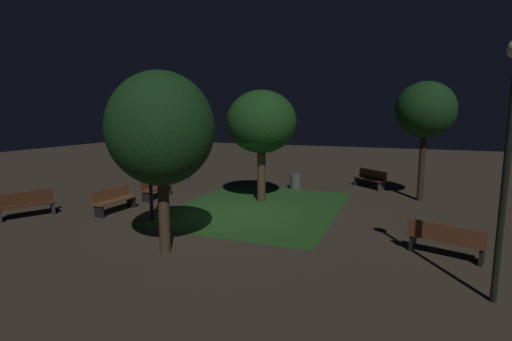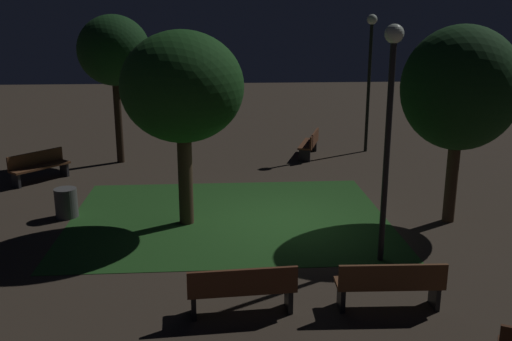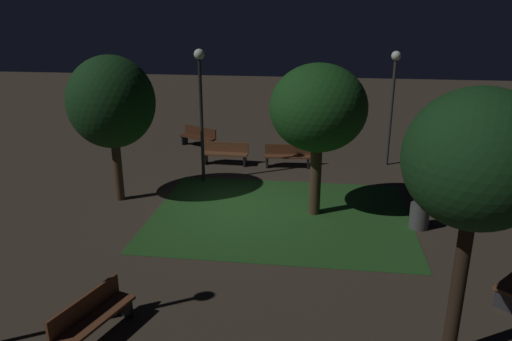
{
  "view_description": "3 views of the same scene",
  "coord_description": "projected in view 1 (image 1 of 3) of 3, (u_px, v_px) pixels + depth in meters",
  "views": [
    {
      "loc": [
        11.83,
        5.42,
        3.59
      ],
      "look_at": [
        -1.31,
        0.24,
        1.45
      ],
      "focal_mm": 26.27,
      "sensor_mm": 36.0,
      "label": 1
    },
    {
      "loc": [
        -1.6,
        -12.8,
        4.78
      ],
      "look_at": [
        -0.66,
        0.69,
        1.11
      ],
      "focal_mm": 39.61,
      "sensor_mm": 36.0,
      "label": 2
    },
    {
      "loc": [
        -2.42,
        13.84,
        6.03
      ],
      "look_at": [
        -0.53,
        -0.29,
        1.18
      ],
      "focal_mm": 34.06,
      "sensor_mm": 36.0,
      "label": 3
    }
  ],
  "objects": [
    {
      "name": "bench_lawn_edge",
      "position": [
        370.0,
        178.0,
        18.27
      ],
      "size": [
        1.57,
        1.66,
        0.88
      ],
      "color": "brown",
      "rests_on": "ground"
    },
    {
      "name": "bench_by_lamp",
      "position": [
        156.0,
        187.0,
        16.03
      ],
      "size": [
        1.83,
        0.6,
        0.88
      ],
      "color": "brown",
      "rests_on": "ground"
    },
    {
      "name": "lamp_post_plaza_east",
      "position": [
        187.0,
        125.0,
        19.54
      ],
      "size": [
        0.36,
        0.36,
        4.44
      ],
      "color": "#333338",
      "rests_on": "ground"
    },
    {
      "name": "bench_front_right",
      "position": [
        114.0,
        199.0,
        13.75
      ],
      "size": [
        1.82,
        0.54,
        0.88
      ],
      "color": "brown",
      "rests_on": "ground"
    },
    {
      "name": "lamp_post_plaza_west",
      "position": [
        148.0,
        127.0,
        12.23
      ],
      "size": [
        0.36,
        0.36,
        4.67
      ],
      "color": "black",
      "rests_on": "ground"
    },
    {
      "name": "tree_back_left",
      "position": [
        261.0,
        123.0,
        15.05
      ],
      "size": [
        2.8,
        2.8,
        4.54
      ],
      "color": "#423021",
      "rests_on": "ground"
    },
    {
      "name": "lamp_post_path_center",
      "position": [
        510.0,
        131.0,
        6.73
      ],
      "size": [
        0.36,
        0.36,
        4.89
      ],
      "color": "black",
      "rests_on": "ground"
    },
    {
      "name": "grass_lawn",
      "position": [
        259.0,
        207.0,
        14.5
      ],
      "size": [
        7.72,
        6.0,
        0.01
      ],
      "primitive_type": "cube",
      "color": "#23511E",
      "rests_on": "ground"
    },
    {
      "name": "tree_lawn_side",
      "position": [
        425.0,
        111.0,
        15.09
      ],
      "size": [
        2.34,
        2.34,
        4.89
      ],
      "color": "#2D2116",
      "rests_on": "ground"
    },
    {
      "name": "bench_back_row",
      "position": [
        26.0,
        204.0,
        13.04
      ],
      "size": [
        1.82,
        1.26,
        0.88
      ],
      "color": "#422314",
      "rests_on": "ground"
    },
    {
      "name": "trash_bin",
      "position": [
        296.0,
        181.0,
        17.99
      ],
      "size": [
        0.54,
        0.54,
        0.73
      ],
      "primitive_type": "cylinder",
      "color": "#4C4C4C",
      "rests_on": "ground"
    },
    {
      "name": "ground_plane",
      "position": [
        236.0,
        215.0,
        13.38
      ],
      "size": [
        60.0,
        60.0,
        0.0
      ],
      "primitive_type": "plane",
      "color": "#3D3328"
    },
    {
      "name": "bench_path_side",
      "position": [
        446.0,
        239.0,
        9.38
      ],
      "size": [
        1.01,
        1.86,
        0.88
      ],
      "color": "brown",
      "rests_on": "ground"
    },
    {
      "name": "tree_tall_center",
      "position": [
        161.0,
        129.0,
        9.35
      ],
      "size": [
        2.69,
        2.69,
        4.65
      ],
      "color": "#423021",
      "rests_on": "ground"
    }
  ]
}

